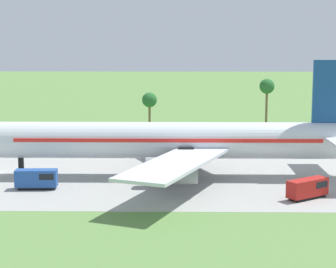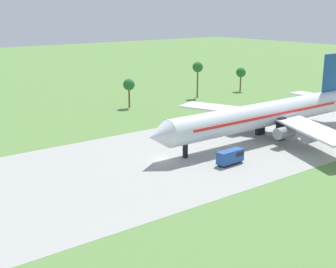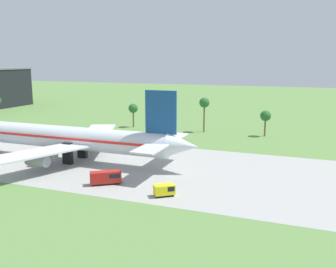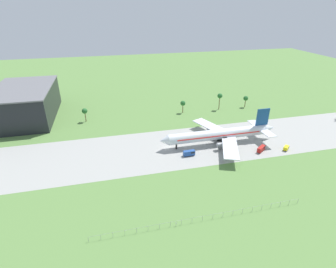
# 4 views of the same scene
# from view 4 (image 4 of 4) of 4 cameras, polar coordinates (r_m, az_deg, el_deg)

# --- Properties ---
(ground_plane) EXTENTS (600.00, 600.00, 0.00)m
(ground_plane) POSITION_cam_4_polar(r_m,az_deg,el_deg) (143.29, -0.19, -3.09)
(ground_plane) COLOR #5B8442
(taxiway_strip) EXTENTS (320.00, 44.00, 0.02)m
(taxiway_strip) POSITION_cam_4_polar(r_m,az_deg,el_deg) (143.28, -0.19, -3.08)
(taxiway_strip) COLOR #9E9E99
(taxiway_strip) RESTS_ON ground_plane
(jet_airliner) EXTENTS (68.29, 52.25, 18.65)m
(jet_airliner) POSITION_cam_4_polar(r_m,az_deg,el_deg) (148.17, 11.35, -0.04)
(jet_airliner) COLOR silver
(jet_airliner) RESTS_ON ground_plane
(baggage_tug) EXTENTS (4.28, 3.95, 2.24)m
(baggage_tug) POSITION_cam_4_polar(r_m,az_deg,el_deg) (154.69, 24.34, -2.78)
(baggage_tug) COLOR black
(baggage_tug) RESTS_ON ground_plane
(fuel_truck) EXTENTS (6.14, 2.25, 2.93)m
(fuel_truck) POSITION_cam_4_polar(r_m,az_deg,el_deg) (136.08, 4.67, -4.15)
(fuel_truck) COLOR black
(fuel_truck) RESTS_ON ground_plane
(catering_van) EXTENTS (6.37, 5.28, 2.78)m
(catering_van) POSITION_cam_4_polar(r_m,az_deg,el_deg) (148.31, 19.65, -3.03)
(catering_van) COLOR black
(catering_van) RESTS_ON ground_plane
(perimeter_fence) EXTENTS (80.10, 0.10, 2.10)m
(perimeter_fence) POSITION_cam_4_polar(r_m,az_deg,el_deg) (100.08, 7.55, -17.57)
(perimeter_fence) COLOR gray
(perimeter_fence) RESTS_ON ground_plane
(no_stopping_sign) EXTENTS (0.44, 0.08, 1.68)m
(no_stopping_sign) POSITION_cam_4_polar(r_m,az_deg,el_deg) (97.72, 1.78, -18.96)
(no_stopping_sign) COLOR gray
(no_stopping_sign) RESTS_ON ground_plane
(terminal_building) EXTENTS (36.72, 61.20, 21.12)m
(terminal_building) POSITION_cam_4_polar(r_m,az_deg,el_deg) (203.15, -28.63, 5.97)
(terminal_building) COLOR black
(terminal_building) RESTS_ON ground_plane
(palm_tree_row) EXTENTS (120.46, 3.60, 12.36)m
(palm_tree_row) POSITION_cam_4_polar(r_m,az_deg,el_deg) (188.60, 4.03, 6.95)
(palm_tree_row) COLOR brown
(palm_tree_row) RESTS_ON ground_plane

